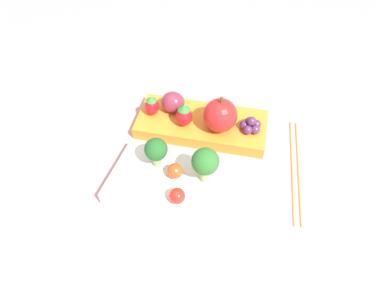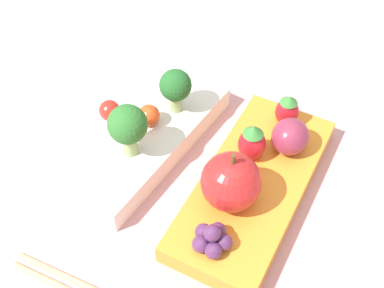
{
  "view_description": "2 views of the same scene",
  "coord_description": "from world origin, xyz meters",
  "px_view_note": "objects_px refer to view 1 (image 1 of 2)",
  "views": [
    {
      "loc": [
        -0.09,
        0.35,
        0.44
      ],
      "look_at": [
        -0.0,
        0.0,
        0.04
      ],
      "focal_mm": 32.0,
      "sensor_mm": 36.0,
      "label": 1
    },
    {
      "loc": [
        -0.31,
        -0.18,
        0.45
      ],
      "look_at": [
        -0.0,
        0.0,
        0.04
      ],
      "focal_mm": 50.0,
      "sensor_mm": 36.0,
      "label": 2
    }
  ],
  "objects_px": {
    "cherry_tomato_0": "(177,196)",
    "bento_box_fruit": "(200,124)",
    "broccoli_floret_1": "(156,150)",
    "apple": "(220,115)",
    "plum": "(173,102)",
    "broccoli_floret_0": "(205,162)",
    "cherry_tomato_1": "(175,171)",
    "strawberry_0": "(152,106)",
    "bento_box_savoury": "(182,189)",
    "grape_cluster": "(251,125)",
    "strawberry_1": "(184,115)",
    "chopsticks_pair": "(296,168)"
  },
  "relations": [
    {
      "from": "cherry_tomato_1",
      "to": "grape_cluster",
      "type": "bearing_deg",
      "value": -126.32
    },
    {
      "from": "grape_cluster",
      "to": "chopsticks_pair",
      "type": "bearing_deg",
      "value": 150.03
    },
    {
      "from": "plum",
      "to": "chopsticks_pair",
      "type": "height_order",
      "value": "plum"
    },
    {
      "from": "broccoli_floret_0",
      "to": "bento_box_fruit",
      "type": "bearing_deg",
      "value": -73.79
    },
    {
      "from": "bento_box_savoury",
      "to": "broccoli_floret_1",
      "type": "xyz_separation_m",
      "value": [
        0.05,
        -0.03,
        0.05
      ]
    },
    {
      "from": "apple",
      "to": "strawberry_1",
      "type": "distance_m",
      "value": 0.06
    },
    {
      "from": "strawberry_0",
      "to": "plum",
      "type": "bearing_deg",
      "value": -152.01
    },
    {
      "from": "bento_box_fruit",
      "to": "strawberry_1",
      "type": "relative_size",
      "value": 5.3
    },
    {
      "from": "broccoli_floret_0",
      "to": "grape_cluster",
      "type": "height_order",
      "value": "broccoli_floret_0"
    },
    {
      "from": "broccoli_floret_1",
      "to": "cherry_tomato_1",
      "type": "relative_size",
      "value": 2.24
    },
    {
      "from": "bento_box_savoury",
      "to": "cherry_tomato_1",
      "type": "height_order",
      "value": "cherry_tomato_1"
    },
    {
      "from": "bento_box_savoury",
      "to": "broccoli_floret_0",
      "type": "relative_size",
      "value": 3.53
    },
    {
      "from": "bento_box_fruit",
      "to": "strawberry_1",
      "type": "height_order",
      "value": "strawberry_1"
    },
    {
      "from": "cherry_tomato_0",
      "to": "plum",
      "type": "distance_m",
      "value": 0.19
    },
    {
      "from": "broccoli_floret_0",
      "to": "strawberry_0",
      "type": "relative_size",
      "value": 1.58
    },
    {
      "from": "bento_box_fruit",
      "to": "cherry_tomato_0",
      "type": "bearing_deg",
      "value": 92.54
    },
    {
      "from": "bento_box_fruit",
      "to": "cherry_tomato_1",
      "type": "xyz_separation_m",
      "value": [
        0.01,
        0.13,
        0.03
      ]
    },
    {
      "from": "cherry_tomato_1",
      "to": "chopsticks_pair",
      "type": "bearing_deg",
      "value": -155.97
    },
    {
      "from": "bento_box_savoury",
      "to": "cherry_tomato_1",
      "type": "bearing_deg",
      "value": -41.91
    },
    {
      "from": "broccoli_floret_0",
      "to": "grape_cluster",
      "type": "distance_m",
      "value": 0.14
    },
    {
      "from": "bento_box_savoury",
      "to": "plum",
      "type": "bearing_deg",
      "value": -69.02
    },
    {
      "from": "bento_box_fruit",
      "to": "broccoli_floret_0",
      "type": "distance_m",
      "value": 0.14
    },
    {
      "from": "strawberry_1",
      "to": "bento_box_savoury",
      "type": "bearing_deg",
      "value": 103.76
    },
    {
      "from": "broccoli_floret_0",
      "to": "plum",
      "type": "bearing_deg",
      "value": -56.81
    },
    {
      "from": "bento_box_savoury",
      "to": "strawberry_0",
      "type": "xyz_separation_m",
      "value": [
        0.09,
        -0.14,
        0.03
      ]
    },
    {
      "from": "apple",
      "to": "broccoli_floret_0",
      "type": "bearing_deg",
      "value": 90.36
    },
    {
      "from": "cherry_tomato_1",
      "to": "plum",
      "type": "distance_m",
      "value": 0.15
    },
    {
      "from": "strawberry_1",
      "to": "grape_cluster",
      "type": "height_order",
      "value": "strawberry_1"
    },
    {
      "from": "bento_box_fruit",
      "to": "apple",
      "type": "xyz_separation_m",
      "value": [
        -0.04,
        0.01,
        0.04
      ]
    },
    {
      "from": "cherry_tomato_0",
      "to": "strawberry_0",
      "type": "relative_size",
      "value": 0.6
    },
    {
      "from": "plum",
      "to": "grape_cluster",
      "type": "xyz_separation_m",
      "value": [
        -0.14,
        0.01,
        -0.01
      ]
    },
    {
      "from": "grape_cluster",
      "to": "chopsticks_pair",
      "type": "relative_size",
      "value": 0.17
    },
    {
      "from": "cherry_tomato_0",
      "to": "plum",
      "type": "bearing_deg",
      "value": -71.64
    },
    {
      "from": "cherry_tomato_0",
      "to": "bento_box_fruit",
      "type": "bearing_deg",
      "value": -87.46
    },
    {
      "from": "plum",
      "to": "cherry_tomato_1",
      "type": "bearing_deg",
      "value": 107.83
    },
    {
      "from": "apple",
      "to": "strawberry_0",
      "type": "bearing_deg",
      "value": -2.2
    },
    {
      "from": "plum",
      "to": "grape_cluster",
      "type": "bearing_deg",
      "value": 174.52
    },
    {
      "from": "strawberry_0",
      "to": "grape_cluster",
      "type": "xyz_separation_m",
      "value": [
        -0.17,
        -0.0,
        -0.01
      ]
    },
    {
      "from": "bento_box_fruit",
      "to": "chopsticks_pair",
      "type": "height_order",
      "value": "bento_box_fruit"
    },
    {
      "from": "bento_box_fruit",
      "to": "cherry_tomato_0",
      "type": "xyz_separation_m",
      "value": [
        -0.01,
        0.17,
        0.03
      ]
    },
    {
      "from": "broccoli_floret_0",
      "to": "apple",
      "type": "height_order",
      "value": "apple"
    },
    {
      "from": "cherry_tomato_0",
      "to": "plum",
      "type": "relative_size",
      "value": 0.56
    },
    {
      "from": "bento_box_fruit",
      "to": "broccoli_floret_0",
      "type": "bearing_deg",
      "value": 106.21
    },
    {
      "from": "chopsticks_pair",
      "to": "plum",
      "type": "bearing_deg",
      "value": -15.47
    },
    {
      "from": "broccoli_floret_1",
      "to": "apple",
      "type": "distance_m",
      "value": 0.13
    },
    {
      "from": "plum",
      "to": "chopsticks_pair",
      "type": "distance_m",
      "value": 0.24
    },
    {
      "from": "broccoli_floret_1",
      "to": "strawberry_1",
      "type": "relative_size",
      "value": 1.23
    },
    {
      "from": "broccoli_floret_1",
      "to": "plum",
      "type": "xyz_separation_m",
      "value": [
        0.01,
        -0.13,
        -0.02
      ]
    },
    {
      "from": "broccoli_floret_0",
      "to": "apple",
      "type": "distance_m",
      "value": 0.11
    },
    {
      "from": "plum",
      "to": "strawberry_0",
      "type": "bearing_deg",
      "value": 27.99
    }
  ]
}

